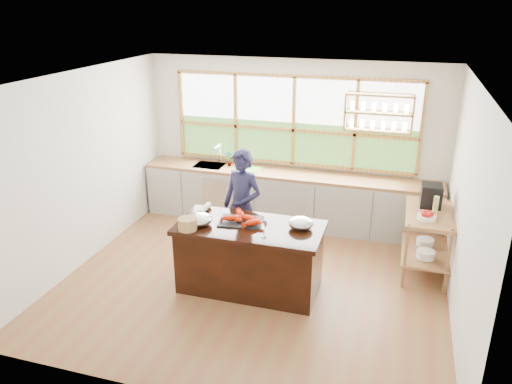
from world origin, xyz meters
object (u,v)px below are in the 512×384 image
at_px(island, 250,257).
at_px(espresso_machine, 431,195).
at_px(cook, 242,206).
at_px(wicker_basket, 187,224).

height_order(island, espresso_machine, espresso_machine).
bearing_deg(cook, wicker_basket, -92.27).
relative_size(espresso_machine, wicker_basket, 1.35).
relative_size(island, cook, 1.11).
distance_m(island, wicker_basket, 0.93).
xyz_separation_m(espresso_machine, wicker_basket, (-2.89, -1.65, -0.08)).
distance_m(cook, espresso_machine, 2.61).
distance_m(espresso_machine, wicker_basket, 3.33).
relative_size(island, wicker_basket, 7.92).
relative_size(cook, wicker_basket, 7.12).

